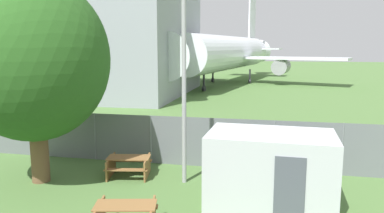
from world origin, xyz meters
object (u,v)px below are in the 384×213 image
(airplane, at_px, (229,53))
(tree_left_of_cabin, at_px, (33,59))
(portable_cabin, at_px, (270,170))
(picnic_bench_open_grass, at_px, (129,164))

(airplane, xyz_separation_m, tree_left_of_cabin, (-2.82, -37.82, 0.48))
(airplane, xyz_separation_m, portable_cabin, (5.42, -38.26, -2.83))
(airplane, bearing_deg, picnic_bench_open_grass, 10.64)
(airplane, relative_size, portable_cabin, 9.70)
(airplane, height_order, tree_left_of_cabin, airplane)
(airplane, distance_m, tree_left_of_cabin, 37.93)
(tree_left_of_cabin, bearing_deg, airplane, 85.73)
(picnic_bench_open_grass, distance_m, tree_left_of_cabin, 5.12)
(airplane, relative_size, picnic_bench_open_grass, 20.83)
(picnic_bench_open_grass, bearing_deg, airplane, 90.23)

